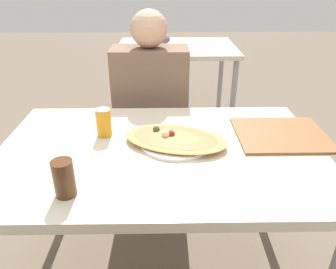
{
  "coord_description": "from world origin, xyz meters",
  "views": [
    {
      "loc": [
        0.01,
        -1.17,
        1.44
      ],
      "look_at": [
        0.03,
        0.01,
        0.83
      ],
      "focal_mm": 35.0,
      "sensor_mm": 36.0,
      "label": 1
    }
  ],
  "objects_px": {
    "chair_far_seated": "(152,123)",
    "drink_glass": "(64,178)",
    "person_seated": "(151,100)",
    "dining_table": "(161,164)",
    "pizza_main": "(175,139)",
    "soda_can": "(104,122)"
  },
  "relations": [
    {
      "from": "dining_table",
      "to": "person_seated",
      "type": "relative_size",
      "value": 1.08
    },
    {
      "from": "dining_table",
      "to": "chair_far_seated",
      "type": "height_order",
      "value": "chair_far_seated"
    },
    {
      "from": "dining_table",
      "to": "drink_glass",
      "type": "relative_size",
      "value": 10.53
    },
    {
      "from": "chair_far_seated",
      "to": "drink_glass",
      "type": "height_order",
      "value": "chair_far_seated"
    },
    {
      "from": "person_seated",
      "to": "drink_glass",
      "type": "xyz_separation_m",
      "value": [
        -0.25,
        -0.95,
        0.1
      ]
    },
    {
      "from": "pizza_main",
      "to": "soda_can",
      "type": "distance_m",
      "value": 0.32
    },
    {
      "from": "drink_glass",
      "to": "chair_far_seated",
      "type": "bearing_deg",
      "value": 76.9
    },
    {
      "from": "dining_table",
      "to": "soda_can",
      "type": "xyz_separation_m",
      "value": [
        -0.25,
        0.13,
        0.13
      ]
    },
    {
      "from": "person_seated",
      "to": "soda_can",
      "type": "bearing_deg",
      "value": 70.46
    },
    {
      "from": "soda_can",
      "to": "person_seated",
      "type": "bearing_deg",
      "value": 70.46
    },
    {
      "from": "chair_far_seated",
      "to": "pizza_main",
      "type": "xyz_separation_m",
      "value": [
        0.12,
        -0.72,
        0.26
      ]
    },
    {
      "from": "drink_glass",
      "to": "pizza_main",
      "type": "bearing_deg",
      "value": 42.71
    },
    {
      "from": "soda_can",
      "to": "drink_glass",
      "type": "bearing_deg",
      "value": -98.18
    },
    {
      "from": "chair_far_seated",
      "to": "drink_glass",
      "type": "xyz_separation_m",
      "value": [
        -0.25,
        -1.06,
        0.31
      ]
    },
    {
      "from": "person_seated",
      "to": "pizza_main",
      "type": "height_order",
      "value": "person_seated"
    },
    {
      "from": "soda_can",
      "to": "drink_glass",
      "type": "distance_m",
      "value": 0.43
    },
    {
      "from": "dining_table",
      "to": "person_seated",
      "type": "height_order",
      "value": "person_seated"
    },
    {
      "from": "drink_glass",
      "to": "person_seated",
      "type": "bearing_deg",
      "value": 75.37
    },
    {
      "from": "drink_glass",
      "to": "soda_can",
      "type": "bearing_deg",
      "value": 81.82
    },
    {
      "from": "chair_far_seated",
      "to": "soda_can",
      "type": "xyz_separation_m",
      "value": [
        -0.19,
        -0.64,
        0.31
      ]
    },
    {
      "from": "chair_far_seated",
      "to": "person_seated",
      "type": "relative_size",
      "value": 0.76
    },
    {
      "from": "chair_far_seated",
      "to": "pizza_main",
      "type": "relative_size",
      "value": 1.91
    }
  ]
}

